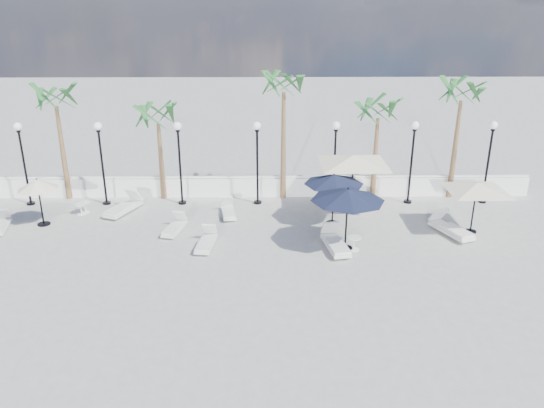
{
  "coord_description": "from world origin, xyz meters",
  "views": [
    {
      "loc": [
        0.37,
        -16.53,
        8.81
      ],
      "look_at": [
        0.61,
        2.49,
        1.5
      ],
      "focal_mm": 35.0,
      "sensor_mm": 36.0,
      "label": 1
    }
  ],
  "objects_px": {
    "lounger_5": "(228,211)",
    "lounger_6": "(357,204)",
    "lounger_4": "(335,243)",
    "lounger_0": "(0,225)",
    "lounger_3": "(206,242)",
    "parasol_cream_sq_b": "(477,183)",
    "parasol_navy_mid": "(334,180)",
    "parasol_cream_small": "(37,185)",
    "lounger_2": "(124,207)",
    "parasol_navy_right": "(348,195)",
    "lounger_1": "(175,227)",
    "parasol_cream_sq_a": "(354,155)",
    "lounger_7": "(451,228)"
  },
  "relations": [
    {
      "from": "lounger_0",
      "to": "lounger_1",
      "type": "xyz_separation_m",
      "value": [
        7.19,
        -0.26,
        -0.01
      ]
    },
    {
      "from": "lounger_4",
      "to": "lounger_7",
      "type": "height_order",
      "value": "lounger_7"
    },
    {
      "from": "lounger_4",
      "to": "parasol_navy_mid",
      "type": "relative_size",
      "value": 0.86
    },
    {
      "from": "lounger_2",
      "to": "lounger_6",
      "type": "bearing_deg",
      "value": 24.08
    },
    {
      "from": "parasol_navy_right",
      "to": "lounger_2",
      "type": "bearing_deg",
      "value": 157.79
    },
    {
      "from": "lounger_5",
      "to": "parasol_navy_mid",
      "type": "distance_m",
      "value": 4.87
    },
    {
      "from": "lounger_5",
      "to": "parasol_navy_mid",
      "type": "bearing_deg",
      "value": -20.7
    },
    {
      "from": "parasol_cream_sq_a",
      "to": "lounger_7",
      "type": "bearing_deg",
      "value": -35.0
    },
    {
      "from": "lounger_3",
      "to": "lounger_6",
      "type": "height_order",
      "value": "lounger_3"
    },
    {
      "from": "lounger_2",
      "to": "parasol_cream_small",
      "type": "height_order",
      "value": "parasol_cream_small"
    },
    {
      "from": "lounger_2",
      "to": "parasol_navy_mid",
      "type": "bearing_deg",
      "value": 13.75
    },
    {
      "from": "parasol_navy_mid",
      "to": "parasol_cream_sq_b",
      "type": "height_order",
      "value": "parasol_cream_sq_b"
    },
    {
      "from": "lounger_5",
      "to": "parasol_cream_sq_a",
      "type": "height_order",
      "value": "parasol_cream_sq_a"
    },
    {
      "from": "lounger_6",
      "to": "lounger_4",
      "type": "bearing_deg",
      "value": -93.88
    },
    {
      "from": "lounger_7",
      "to": "parasol_navy_mid",
      "type": "xyz_separation_m",
      "value": [
        -4.65,
        1.17,
        1.7
      ]
    },
    {
      "from": "lounger_4",
      "to": "parasol_cream_sq_b",
      "type": "bearing_deg",
      "value": 5.42
    },
    {
      "from": "parasol_navy_mid",
      "to": "lounger_4",
      "type": "bearing_deg",
      "value": -94.14
    },
    {
      "from": "lounger_5",
      "to": "parasol_cream_sq_b",
      "type": "bearing_deg",
      "value": -19.56
    },
    {
      "from": "lounger_2",
      "to": "lounger_1",
      "type": "bearing_deg",
      "value": -17.25
    },
    {
      "from": "lounger_0",
      "to": "lounger_3",
      "type": "bearing_deg",
      "value": -23.32
    },
    {
      "from": "parasol_navy_right",
      "to": "parasol_cream_sq_a",
      "type": "height_order",
      "value": "parasol_cream_sq_a"
    },
    {
      "from": "lounger_1",
      "to": "parasol_cream_sq_a",
      "type": "bearing_deg",
      "value": 28.24
    },
    {
      "from": "lounger_6",
      "to": "parasol_cream_small",
      "type": "height_order",
      "value": "parasol_cream_small"
    },
    {
      "from": "lounger_1",
      "to": "parasol_navy_mid",
      "type": "distance_m",
      "value": 6.79
    },
    {
      "from": "lounger_1",
      "to": "parasol_cream_sq_a",
      "type": "height_order",
      "value": "parasol_cream_sq_a"
    },
    {
      "from": "lounger_2",
      "to": "lounger_7",
      "type": "relative_size",
      "value": 1.01
    },
    {
      "from": "parasol_navy_right",
      "to": "parasol_cream_small",
      "type": "distance_m",
      "value": 12.6
    },
    {
      "from": "lounger_4",
      "to": "parasol_navy_right",
      "type": "bearing_deg",
      "value": -4.21
    },
    {
      "from": "parasol_navy_mid",
      "to": "parasol_navy_right",
      "type": "height_order",
      "value": "parasol_navy_right"
    },
    {
      "from": "lounger_4",
      "to": "parasol_navy_right",
      "type": "height_order",
      "value": "parasol_navy_right"
    },
    {
      "from": "parasol_navy_mid",
      "to": "parasol_cream_sq_b",
      "type": "bearing_deg",
      "value": -9.9
    },
    {
      "from": "lounger_0",
      "to": "lounger_6",
      "type": "distance_m",
      "value": 15.21
    },
    {
      "from": "lounger_5",
      "to": "lounger_6",
      "type": "xyz_separation_m",
      "value": [
        5.79,
        0.75,
        -0.0
      ]
    },
    {
      "from": "parasol_cream_sq_a",
      "to": "parasol_cream_sq_b",
      "type": "distance_m",
      "value": 5.12
    },
    {
      "from": "lounger_0",
      "to": "lounger_2",
      "type": "relative_size",
      "value": 0.82
    },
    {
      "from": "parasol_navy_mid",
      "to": "parasol_cream_small",
      "type": "height_order",
      "value": "parasol_navy_mid"
    },
    {
      "from": "lounger_2",
      "to": "parasol_navy_right",
      "type": "bearing_deg",
      "value": -0.04
    },
    {
      "from": "lounger_5",
      "to": "parasol_cream_small",
      "type": "relative_size",
      "value": 0.85
    },
    {
      "from": "lounger_5",
      "to": "lounger_7",
      "type": "height_order",
      "value": "lounger_7"
    },
    {
      "from": "lounger_7",
      "to": "parasol_cream_small",
      "type": "xyz_separation_m",
      "value": [
        -16.8,
        1.2,
        1.5
      ]
    },
    {
      "from": "lounger_3",
      "to": "lounger_4",
      "type": "bearing_deg",
      "value": 3.6
    },
    {
      "from": "lounger_5",
      "to": "lounger_7",
      "type": "bearing_deg",
      "value": -21.83
    },
    {
      "from": "lounger_5",
      "to": "parasol_navy_right",
      "type": "relative_size",
      "value": 0.63
    },
    {
      "from": "lounger_0",
      "to": "lounger_4",
      "type": "bearing_deg",
      "value": -20.4
    },
    {
      "from": "parasol_cream_sq_b",
      "to": "parasol_cream_small",
      "type": "bearing_deg",
      "value": 176.78
    },
    {
      "from": "lounger_1",
      "to": "lounger_2",
      "type": "xyz_separation_m",
      "value": [
        -2.6,
        2.14,
        0.05
      ]
    },
    {
      "from": "parasol_cream_small",
      "to": "lounger_1",
      "type": "bearing_deg",
      "value": -8.25
    },
    {
      "from": "lounger_2",
      "to": "lounger_4",
      "type": "xyz_separation_m",
      "value": [
        8.94,
        -3.84,
        -0.01
      ]
    },
    {
      "from": "lounger_3",
      "to": "lounger_5",
      "type": "height_order",
      "value": "lounger_3"
    },
    {
      "from": "lounger_6",
      "to": "lounger_3",
      "type": "bearing_deg",
      "value": -132.51
    }
  ]
}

